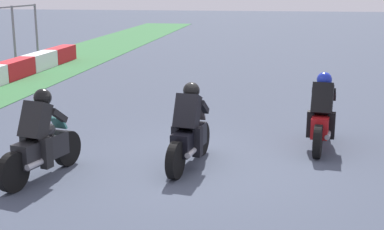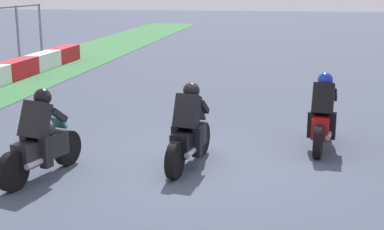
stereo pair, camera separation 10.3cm
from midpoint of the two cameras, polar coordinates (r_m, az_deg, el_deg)
ground_plane at (r=9.89m, az=0.20°, el=-5.20°), size 120.00×120.00×0.00m
rider_lane_a at (r=11.01m, az=13.25°, el=-0.24°), size 2.04×0.60×1.51m
rider_lane_b at (r=9.63m, az=-0.60°, el=-1.84°), size 2.03×0.61×1.51m
rider_lane_c at (r=9.40m, az=-15.94°, el=-2.77°), size 2.01×0.67×1.51m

